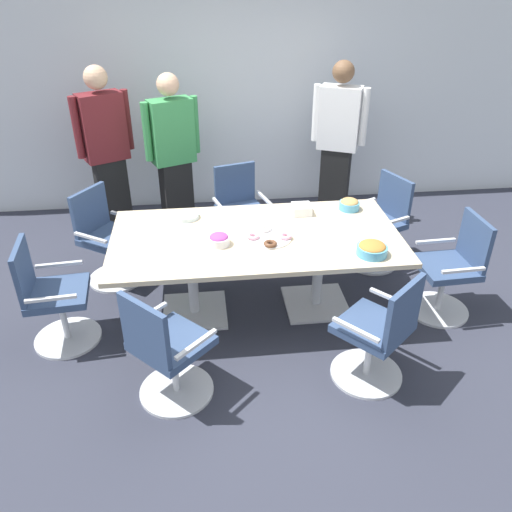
# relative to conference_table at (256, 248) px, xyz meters

# --- Properties ---
(ground_plane) EXTENTS (10.00, 10.00, 0.01)m
(ground_plane) POSITION_rel_conference_table_xyz_m (0.00, 0.00, -0.63)
(ground_plane) COLOR #2D303D
(back_wall) EXTENTS (8.00, 0.10, 2.80)m
(back_wall) POSITION_rel_conference_table_xyz_m (0.00, 2.40, 0.77)
(back_wall) COLOR silver
(back_wall) RESTS_ON ground
(conference_table) EXTENTS (2.40, 1.20, 0.75)m
(conference_table) POSITION_rel_conference_table_xyz_m (0.00, 0.00, 0.00)
(conference_table) COLOR #CCB793
(conference_table) RESTS_ON ground
(office_chair_0) EXTENTS (0.67, 0.67, 0.91)m
(office_chair_0) POSITION_rel_conference_table_xyz_m (-0.04, 1.10, -0.22)
(office_chair_0) COLOR silver
(office_chair_0) RESTS_ON ground
(office_chair_1) EXTENTS (0.75, 0.75, 0.91)m
(office_chair_1) POSITION_rel_conference_table_xyz_m (-1.35, 0.67, -0.22)
(office_chair_1) COLOR silver
(office_chair_1) RESTS_ON ground
(office_chair_2) EXTENTS (0.59, 0.59, 0.91)m
(office_chair_2) POSITION_rel_conference_table_xyz_m (-1.66, -0.25, -0.22)
(office_chair_2) COLOR silver
(office_chair_2) RESTS_ON ground
(office_chair_3) EXTENTS (0.76, 0.76, 0.91)m
(office_chair_3) POSITION_rel_conference_table_xyz_m (-0.73, -0.99, -0.22)
(office_chair_3) COLOR silver
(office_chair_3) RESTS_ON ground
(office_chair_4) EXTENTS (0.76, 0.76, 0.91)m
(office_chair_4) POSITION_rel_conference_table_xyz_m (0.77, -0.98, -0.22)
(office_chair_4) COLOR silver
(office_chair_4) RESTS_ON ground
(office_chair_5) EXTENTS (0.56, 0.56, 0.91)m
(office_chair_5) POSITION_rel_conference_table_xyz_m (1.67, -0.22, -0.22)
(office_chair_5) COLOR silver
(office_chair_5) RESTS_ON ground
(office_chair_6) EXTENTS (0.71, 0.71, 0.91)m
(office_chair_6) POSITION_rel_conference_table_xyz_m (1.32, 0.69, -0.22)
(office_chair_6) COLOR silver
(office_chair_6) RESTS_ON ground
(person_standing_0) EXTENTS (0.58, 0.39, 1.84)m
(person_standing_0) POSITION_rel_conference_table_xyz_m (-1.40, 1.64, 0.34)
(person_standing_0) COLOR black
(person_standing_0) RESTS_ON ground
(person_standing_1) EXTENTS (0.59, 0.37, 1.76)m
(person_standing_1) POSITION_rel_conference_table_xyz_m (-0.70, 1.58, 0.30)
(person_standing_1) COLOR black
(person_standing_1) RESTS_ON ground
(person_standing_2) EXTENTS (0.59, 0.39, 1.82)m
(person_standing_2) POSITION_rel_conference_table_xyz_m (1.12, 1.73, 0.33)
(person_standing_2) COLOR black
(person_standing_2) RESTS_ON ground
(snack_bowl_pretzels) EXTENTS (0.24, 0.24, 0.11)m
(snack_bowl_pretzels) POSITION_rel_conference_table_xyz_m (0.86, -0.41, 0.18)
(snack_bowl_pretzels) COLOR #4C9EC6
(snack_bowl_pretzels) RESTS_ON conference_table
(snack_bowl_candy_mix) EXTENTS (0.17, 0.17, 0.10)m
(snack_bowl_candy_mix) POSITION_rel_conference_table_xyz_m (-0.31, -0.12, 0.17)
(snack_bowl_candy_mix) COLOR white
(snack_bowl_candy_mix) RESTS_ON conference_table
(snack_bowl_cookies) EXTENTS (0.19, 0.19, 0.11)m
(snack_bowl_cookies) POSITION_rel_conference_table_xyz_m (0.90, 0.40, 0.18)
(snack_bowl_cookies) COLOR #4C9EC6
(snack_bowl_cookies) RESTS_ON conference_table
(donut_platter) EXTENTS (0.37, 0.37, 0.04)m
(donut_platter) POSITION_rel_conference_table_xyz_m (0.10, -0.07, 0.14)
(donut_platter) COLOR white
(donut_platter) RESTS_ON conference_table
(plate_stack) EXTENTS (0.21, 0.21, 0.04)m
(plate_stack) POSITION_rel_conference_table_xyz_m (-0.57, 0.39, 0.14)
(plate_stack) COLOR white
(plate_stack) RESTS_ON conference_table
(napkin_pile) EXTENTS (0.17, 0.17, 0.08)m
(napkin_pile) POSITION_rel_conference_table_xyz_m (0.45, 0.37, 0.17)
(napkin_pile) COLOR white
(napkin_pile) RESTS_ON conference_table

